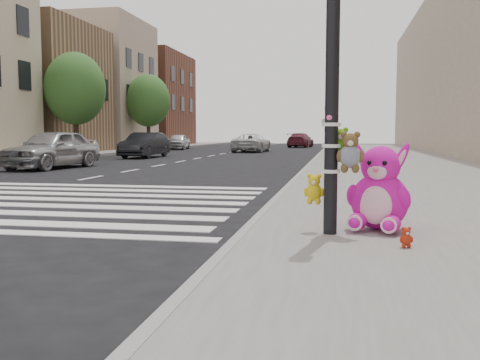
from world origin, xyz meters
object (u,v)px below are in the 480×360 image
(car_white_near, at_px, (252,143))
(pink_bunny, at_px, (379,194))
(signal_pole, at_px, (335,99))
(car_silver_far, at_px, (52,149))
(red_teddy, at_px, (406,237))
(car_dark_far, at_px, (145,145))

(car_white_near, bearing_deg, pink_bunny, 105.50)
(signal_pole, bearing_deg, pink_bunny, 32.37)
(signal_pole, distance_m, car_silver_far, 15.86)
(signal_pole, bearing_deg, car_silver_far, 131.42)
(red_teddy, bearing_deg, car_white_near, 85.99)
(pink_bunny, xyz_separation_m, car_dark_far, (-10.67, 20.18, 0.08))
(signal_pole, height_order, car_dark_far, signal_pole)
(red_teddy, bearing_deg, car_silver_far, 115.53)
(red_teddy, distance_m, car_dark_far, 23.83)
(red_teddy, xyz_separation_m, car_white_near, (-6.65, 30.40, 0.36))
(red_teddy, xyz_separation_m, car_dark_far, (-10.88, 21.19, 0.42))
(signal_pole, xyz_separation_m, car_silver_far, (-10.47, 11.87, -1.01))
(car_silver_far, height_order, car_dark_far, car_silver_far)
(car_silver_far, bearing_deg, car_dark_far, 94.71)
(signal_pole, relative_size, car_white_near, 0.90)
(red_teddy, relative_size, car_white_near, 0.05)
(pink_bunny, relative_size, red_teddy, 4.99)
(pink_bunny, height_order, car_silver_far, car_silver_far)
(red_teddy, height_order, car_silver_far, car_silver_far)
(car_silver_far, distance_m, car_dark_far, 8.67)
(car_dark_far, relative_size, car_white_near, 0.92)
(car_white_near, bearing_deg, car_silver_far, 78.74)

